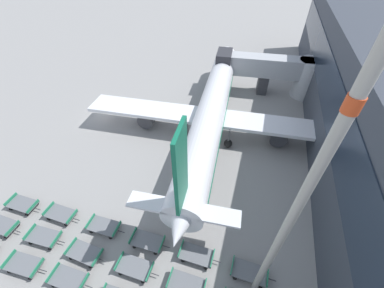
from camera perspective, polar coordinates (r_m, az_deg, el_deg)
The scene contains 17 objects.
ground_plane at distance 39.40m, azimuth -20.87°, elevation 6.55°, with size 500.00×500.00×0.00m, color gray.
jet_bridge at distance 43.22m, azimuth 20.03°, elevation 16.17°, with size 17.67×5.90×6.57m.
airplane at distance 31.85m, azimuth 4.84°, elevation 8.21°, with size 34.13×38.64×12.75m.
baggage_dolly_row_near_col_b at distance 26.31m, azimuth -35.56°, elevation -22.68°, with size 3.67×1.80×0.92m.
baggage_dolly_row_near_col_c at distance 23.98m, azimuth -27.67°, elevation -27.01°, with size 3.64×1.71×0.92m.
baggage_dolly_row_mid_a_col_a at distance 29.80m, azimuth -38.96°, elevation -15.10°, with size 3.65×1.73×0.92m.
baggage_dolly_row_mid_a_col_b at distance 26.85m, azimuth -32.23°, elevation -18.49°, with size 3.67×1.79×0.92m.
baggage_dolly_row_mid_a_col_c at distance 24.41m, azimuth -24.53°, elevation -22.89°, with size 3.67×1.79×0.92m.
baggage_dolly_row_mid_a_col_d at distance 22.63m, azimuth -13.68°, elevation -27.04°, with size 3.64×1.69×0.92m.
baggage_dolly_row_mid_a_col_e at distance 21.72m, azimuth -1.29°, elevation -30.90°, with size 3.64×1.70×0.92m.
baggage_dolly_row_mid_b_col_a at distance 30.35m, azimuth -35.78°, elevation -11.77°, with size 3.64×1.69×0.92m.
baggage_dolly_row_mid_b_col_b at distance 27.54m, azimuth -29.17°, elevation -14.59°, with size 3.65×1.73×0.92m.
baggage_dolly_row_mid_b_col_c at distance 25.07m, azimuth -20.55°, elevation -18.19°, with size 3.65×1.72×0.92m.
baggage_dolly_row_mid_b_col_d at distance 23.34m, azimuth -10.74°, elevation -22.11°, with size 3.65×1.73×0.92m.
baggage_dolly_row_mid_b_col_e at distance 22.50m, azimuth 1.08°, elevation -25.24°, with size 3.64×1.69×0.92m.
baggage_dolly_row_mid_b_col_f at distance 22.50m, azimuth 13.71°, elevation -27.91°, with size 3.65×1.74×0.92m.
apron_light_mast at distance 11.51m, azimuth 26.31°, elevation -9.44°, with size 2.00×0.70×22.04m.
Camera 1 is at (22.15, -24.69, 21.26)m, focal length 22.00 mm.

